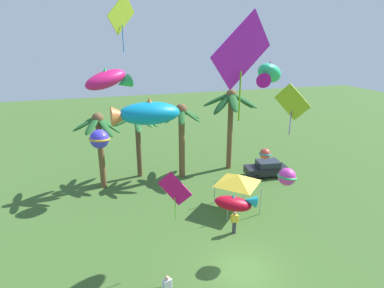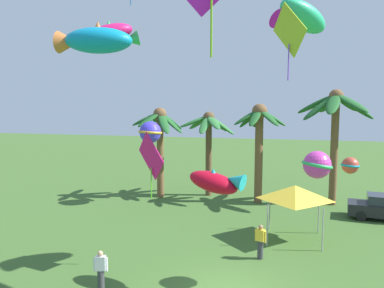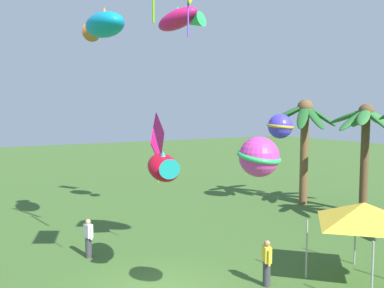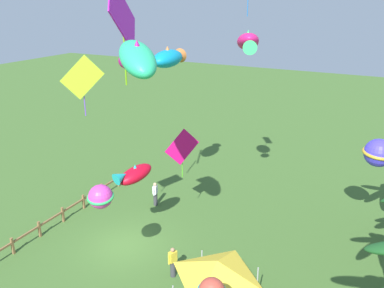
# 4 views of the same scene
# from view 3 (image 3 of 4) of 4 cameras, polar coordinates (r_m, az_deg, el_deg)

# --- Properties ---
(palm_tree_1) EXTENTS (4.20, 4.30, 6.34)m
(palm_tree_1) POSITION_cam_3_polar(r_m,az_deg,el_deg) (24.78, 23.70, 1.97)
(palm_tree_1) COLOR brown
(palm_tree_1) RESTS_ON ground
(palm_tree_2) EXTENTS (4.00, 4.07, 6.65)m
(palm_tree_2) POSITION_cam_3_polar(r_m,az_deg,el_deg) (25.91, 15.88, 2.41)
(palm_tree_2) COLOR brown
(palm_tree_2) RESTS_ON ground
(spectator_0) EXTENTS (0.54, 0.31, 1.59)m
(spectator_0) POSITION_cam_3_polar(r_m,az_deg,el_deg) (16.97, -14.68, -12.94)
(spectator_0) COLOR #38383D
(spectator_0) RESTS_ON ground
(spectator_1) EXTENTS (0.52, 0.35, 1.59)m
(spectator_1) POSITION_cam_3_polar(r_m,az_deg,el_deg) (14.22, 10.70, -16.42)
(spectator_1) COLOR #38383D
(spectator_1) RESTS_ON ground
(festival_tent) EXTENTS (2.86, 2.86, 2.85)m
(festival_tent) POSITION_cam_3_polar(r_m,az_deg,el_deg) (14.82, 23.51, -9.16)
(festival_tent) COLOR #9E9EA3
(festival_tent) RESTS_ON ground
(kite_diamond_1) EXTENTS (1.59, 1.36, 2.86)m
(kite_diamond_1) POSITION_cam_3_polar(r_m,az_deg,el_deg) (16.06, -4.92, 0.72)
(kite_diamond_1) COLOR #D3106D
(kite_fish_2) EXTENTS (2.89, 2.09, 1.41)m
(kite_fish_2) POSITION_cam_3_polar(r_m,az_deg,el_deg) (20.21, -1.71, 17.49)
(kite_fish_2) COLOR #DB1968
(kite_ball_3) EXTENTS (2.33, 2.33, 1.50)m
(kite_ball_3) POSITION_cam_3_polar(r_m,az_deg,el_deg) (24.54, 12.57, 2.51)
(kite_ball_3) COLOR #4337E6
(kite_ball_6) EXTENTS (1.53, 1.52, 1.04)m
(kite_ball_6) POSITION_cam_3_polar(r_m,az_deg,el_deg) (10.25, 9.61, -1.82)
(kite_ball_6) COLOR #D539A8
(kite_fish_8) EXTENTS (3.02, 1.47, 1.22)m
(kite_fish_8) POSITION_cam_3_polar(r_m,az_deg,el_deg) (17.27, -12.67, 16.31)
(kite_fish_8) COLOR #0C88B8
(kite_fish_10) EXTENTS (2.47, 1.57, 1.08)m
(kite_fish_10) POSITION_cam_3_polar(r_m,az_deg,el_deg) (12.91, -4.07, -3.27)
(kite_fish_10) COLOR red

